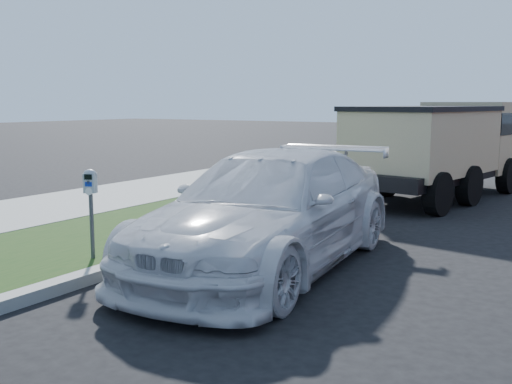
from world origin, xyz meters
The scene contains 5 objects.
ground centered at (0.00, 0.00, 0.00)m, with size 120.00×120.00×0.00m, color black.
streetside centered at (-5.57, 2.00, 0.07)m, with size 6.12×50.00×0.15m.
parking_meter centered at (-3.10, -0.58, 1.03)m, with size 0.20×0.17×1.26m.
white_wagon centered at (-1.02, 0.81, 0.80)m, with size 2.25×5.53×1.60m, color silver.
dump_truck centered at (-0.77, 8.39, 1.30)m, with size 3.11×6.15×2.30m.
Camera 1 is at (3.18, -6.25, 2.28)m, focal length 42.00 mm.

